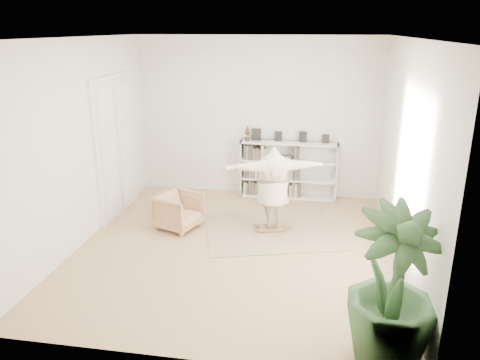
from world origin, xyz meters
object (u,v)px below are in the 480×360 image
at_px(bookshelf, 288,170).
at_px(armchair, 178,211).
at_px(rocker_board, 272,228).
at_px(person, 273,186).
at_px(houseplant, 393,287).

xyz_separation_m(bookshelf, armchair, (-1.97, -2.13, -0.28)).
bearing_deg(rocker_board, person, 164.04).
xyz_separation_m(bookshelf, rocker_board, (-0.15, -1.99, -0.57)).
distance_m(bookshelf, person, 2.02).
bearing_deg(houseplant, bookshelf, 106.17).
bearing_deg(bookshelf, houseplant, -73.83).
xyz_separation_m(armchair, houseplant, (3.53, -3.23, 0.59)).
distance_m(person, houseplant, 3.78).
distance_m(bookshelf, armchair, 2.92).
xyz_separation_m(rocker_board, houseplant, (1.71, -3.38, 0.88)).
bearing_deg(bookshelf, person, -94.32).
bearing_deg(person, bookshelf, -110.29).
bearing_deg(armchair, houseplant, -111.79).
relative_size(person, houseplant, 1.03).
xyz_separation_m(bookshelf, houseplant, (1.56, -5.37, 0.31)).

